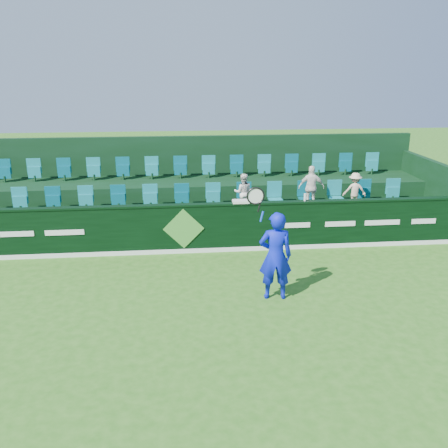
{
  "coord_description": "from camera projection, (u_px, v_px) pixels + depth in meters",
  "views": [
    {
      "loc": [
        -0.19,
        -8.77,
        4.89
      ],
      "look_at": [
        0.97,
        2.8,
        1.15
      ],
      "focal_mm": 40.0,
      "sensor_mm": 36.0,
      "label": 1
    }
  ],
  "objects": [
    {
      "name": "spectator_left",
      "position": [
        243.0,
        192.0,
        14.43
      ],
      "size": [
        0.57,
        0.47,
        1.1
      ],
      "primitive_type": "imported",
      "rotation": [
        0.0,
        0.0,
        3.04
      ],
      "color": "white",
      "rests_on": "stand_tier_front"
    },
    {
      "name": "sponsor_hoarding",
      "position": [
        184.0,
        228.0,
        13.41
      ],
      "size": [
        16.0,
        0.25,
        1.35
      ],
      "color": "black",
      "rests_on": "ground"
    },
    {
      "name": "towel",
      "position": [
        241.0,
        201.0,
        13.34
      ],
      "size": [
        0.44,
        0.29,
        0.07
      ],
      "primitive_type": "cube",
      "color": "white",
      "rests_on": "sponsor_hoarding"
    },
    {
      "name": "ground",
      "position": [
        189.0,
        324.0,
        9.82
      ],
      "size": [
        60.0,
        60.0,
        0.0
      ],
      "primitive_type": "plane",
      "color": "#296518",
      "rests_on": "ground"
    },
    {
      "name": "stand_tier_front",
      "position": [
        183.0,
        226.0,
        14.53
      ],
      "size": [
        16.0,
        2.0,
        0.8
      ],
      "primitive_type": "cube",
      "color": "black",
      "rests_on": "ground"
    },
    {
      "name": "seat_row_front",
      "position": [
        182.0,
        199.0,
        14.7
      ],
      "size": [
        13.5,
        0.5,
        0.6
      ],
      "primitive_type": "cube",
      "color": "teal",
      "rests_on": "stand_tier_front"
    },
    {
      "name": "tennis_player",
      "position": [
        275.0,
        255.0,
        10.65
      ],
      "size": [
        1.07,
        0.52,
        2.56
      ],
      "color": "#0B18C9",
      "rests_on": "ground"
    },
    {
      "name": "spectator_right",
      "position": [
        355.0,
        190.0,
        14.76
      ],
      "size": [
        0.73,
        0.48,
        1.05
      ],
      "primitive_type": "imported",
      "rotation": [
        0.0,
        0.0,
        3.0
      ],
      "color": "beige",
      "rests_on": "stand_tier_front"
    },
    {
      "name": "stand_tier_back",
      "position": [
        181.0,
        200.0,
        16.26
      ],
      "size": [
        16.0,
        1.8,
        1.3
      ],
      "primitive_type": "cube",
      "color": "black",
      "rests_on": "ground"
    },
    {
      "name": "stand_rear",
      "position": [
        181.0,
        180.0,
        16.5
      ],
      "size": [
        16.0,
        4.1,
        2.6
      ],
      "color": "black",
      "rests_on": "ground"
    },
    {
      "name": "spectator_middle",
      "position": [
        311.0,
        187.0,
        14.59
      ],
      "size": [
        0.79,
        0.43,
        1.29
      ],
      "primitive_type": "imported",
      "rotation": [
        0.0,
        0.0,
        2.98
      ],
      "color": "white",
      "rests_on": "stand_tier_front"
    },
    {
      "name": "seat_row_back",
      "position": [
        180.0,
        170.0,
        16.25
      ],
      "size": [
        13.5,
        0.5,
        0.6
      ],
      "primitive_type": "cube",
      "color": "teal",
      "rests_on": "stand_tier_back"
    },
    {
      "name": "drinks_bottle",
      "position": [
        305.0,
        197.0,
        13.48
      ],
      "size": [
        0.07,
        0.07,
        0.21
      ],
      "primitive_type": "cylinder",
      "color": "silver",
      "rests_on": "sponsor_hoarding"
    }
  ]
}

